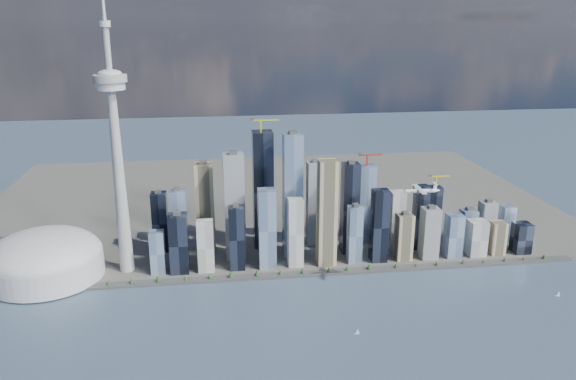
{
  "coord_description": "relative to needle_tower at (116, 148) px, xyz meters",
  "views": [
    {
      "loc": [
        -131.36,
        -675.66,
        453.82
      ],
      "look_at": [
        -4.91,
        260.0,
        161.8
      ],
      "focal_mm": 35.0,
      "sensor_mm": 36.0,
      "label": 1
    }
  ],
  "objects": [
    {
      "name": "skyscraper_cluster",
      "position": [
        359.62,
        26.82,
        -153.79
      ],
      "size": [
        736.0,
        142.0,
        263.98
      ],
      "color": "black",
      "rests_on": "land"
    },
    {
      "name": "seawall",
      "position": [
        300.0,
        -60.0,
        -233.84
      ],
      "size": [
        1100.0,
        22.0,
        4.0
      ],
      "primitive_type": "cube",
      "color": "#383838",
      "rests_on": "ground"
    },
    {
      "name": "dome_stadium",
      "position": [
        -140.0,
        -10.0,
        -196.4
      ],
      "size": [
        200.0,
        200.0,
        86.0
      ],
      "color": "#B8B8B8",
      "rests_on": "land"
    },
    {
      "name": "ground",
      "position": [
        300.0,
        -310.0,
        -235.84
      ],
      "size": [
        4000.0,
        4000.0,
        0.0
      ],
      "primitive_type": "plane",
      "color": "#374660",
      "rests_on": "ground"
    },
    {
      "name": "sailboat_west",
      "position": [
        370.37,
        -268.23,
        -232.53
      ],
      "size": [
        7.47,
        3.07,
        10.32
      ],
      "rotation": [
        0.0,
        0.0,
        -0.18
      ],
      "color": "white",
      "rests_on": "ground"
    },
    {
      "name": "airplane",
      "position": [
        498.95,
        -154.51,
        -51.1
      ],
      "size": [
        61.79,
        54.57,
        15.09
      ],
      "rotation": [
        0.0,
        0.0,
        -0.03
      ],
      "color": "white",
      "rests_on": "ground"
    },
    {
      "name": "needle_tower",
      "position": [
        0.0,
        0.0,
        0.0
      ],
      "size": [
        56.0,
        56.0,
        550.5
      ],
      "color": "#969591",
      "rests_on": "land"
    },
    {
      "name": "shoreline_trees",
      "position": [
        300.0,
        -60.0,
        -227.06
      ],
      "size": [
        960.53,
        7.2,
        8.8
      ],
      "color": "#3F2D1E",
      "rests_on": "seawall"
    },
    {
      "name": "sailboat_east",
      "position": [
        738.48,
        -198.11,
        -232.38
      ],
      "size": [
        7.8,
        3.29,
        10.78
      ],
      "rotation": [
        0.0,
        0.0,
        -0.19
      ],
      "color": "white",
      "rests_on": "ground"
    },
    {
      "name": "land",
      "position": [
        300.0,
        390.0,
        -234.34
      ],
      "size": [
        1400.0,
        900.0,
        3.0
      ],
      "primitive_type": "cube",
      "color": "#4C4C47",
      "rests_on": "ground"
    }
  ]
}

